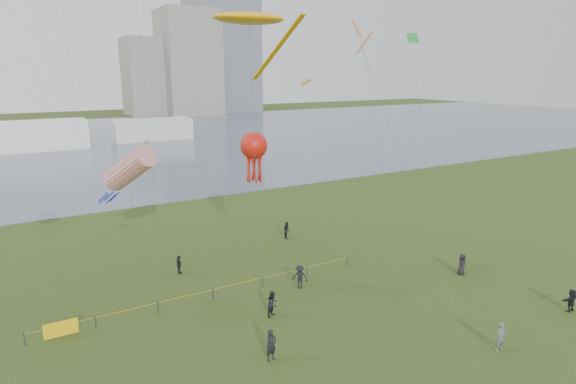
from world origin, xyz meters
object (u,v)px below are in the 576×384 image
kite_stingray (249,19)px  fence (126,313)px  kite_flyer (501,337)px  kite_octopus (254,147)px

kite_stingray → fence: bearing=-137.9°
kite_flyer → kite_stingray: 27.46m
fence → kite_flyer: kite_flyer is taller
fence → kite_octopus: (11.22, 3.34, 9.68)m
fence → kite_flyer: bearing=-39.0°
fence → kite_stingray: (11.44, 4.14, 19.18)m
kite_stingray → kite_octopus: size_ratio=1.78×
kite_flyer → kite_octopus: size_ratio=0.16×
kite_octopus → kite_flyer: bearing=-51.3°
fence → kite_flyer: size_ratio=13.21×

